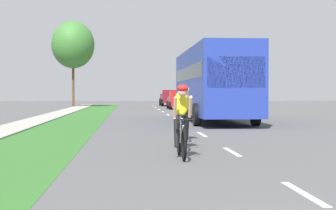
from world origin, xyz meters
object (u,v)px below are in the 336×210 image
at_px(cyclist_distant, 185,113).
at_px(sedan_red, 180,100).
at_px(cyclist_lead, 182,120).
at_px(cyclist_trailing, 183,116).
at_px(pickup_maroon, 171,98).
at_px(bus_blue, 212,81).
at_px(street_tree_far, 73,45).

height_order(cyclist_distant, sedan_red, cyclist_distant).
distance_m(cyclist_lead, cyclist_distant, 4.21).
relative_size(cyclist_trailing, pickup_maroon, 0.34).
height_order(cyclist_distant, bus_blue, bus_blue).
relative_size(bus_blue, street_tree_far, 1.41).
distance_m(cyclist_trailing, pickup_maroon, 40.58).
distance_m(cyclist_distant, sedan_red, 28.20).
bearing_deg(bus_blue, cyclist_distant, -103.63).
xyz_separation_m(bus_blue, sedan_red, (0.14, 18.02, -1.21)).
bearing_deg(sedan_red, cyclist_lead, -95.48).
bearing_deg(street_tree_far, pickup_maroon, 16.24).
xyz_separation_m(cyclist_distant, street_tree_far, (-7.02, 35.39, 5.16)).
height_order(cyclist_lead, bus_blue, bus_blue).
bearing_deg(bus_blue, pickup_maroon, 89.53).
bearing_deg(cyclist_distant, bus_blue, 76.37).
bearing_deg(pickup_maroon, sedan_red, -90.49).
height_order(bus_blue, street_tree_far, street_tree_far).
distance_m(sedan_red, pickup_maroon, 10.13).
xyz_separation_m(sedan_red, pickup_maroon, (0.09, 10.13, 0.06)).
bearing_deg(sedan_red, cyclist_distant, -95.26).
distance_m(pickup_maroon, street_tree_far, 11.33).
bearing_deg(pickup_maroon, cyclist_distant, -94.00).
distance_m(cyclist_lead, street_tree_far, 40.43).
height_order(cyclist_lead, sedan_red, cyclist_lead).
xyz_separation_m(cyclist_lead, street_tree_far, (-6.51, 39.57, 5.16)).
relative_size(cyclist_trailing, street_tree_far, 0.21).
height_order(cyclist_trailing, cyclist_distant, same).
height_order(cyclist_trailing, bus_blue, bus_blue).
bearing_deg(cyclist_distant, cyclist_trailing, -97.27).
bearing_deg(sedan_red, cyclist_trailing, -95.41).
xyz_separation_m(cyclist_trailing, cyclist_distant, (0.29, 2.25, 0.00)).
relative_size(bus_blue, pickup_maroon, 2.27).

